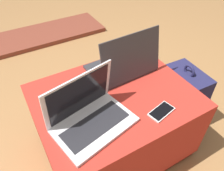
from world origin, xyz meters
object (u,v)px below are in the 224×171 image
object	(u,v)px
laptop_near	(89,115)
laptop_far	(124,64)
cell_phone	(161,111)
backpack	(183,97)

from	to	relation	value
laptop_near	laptop_far	xyz separation A→B (m)	(0.33, 0.24, 0.00)
laptop_far	cell_phone	distance (m)	0.36
cell_phone	laptop_near	bearing A→B (deg)	57.68
laptop_far	laptop_near	bearing A→B (deg)	33.56
laptop_far	backpack	distance (m)	0.53
cell_phone	backpack	size ratio (longest dim) A/B	0.31
laptop_far	backpack	world-z (taller)	laptop_far
laptop_far	backpack	xyz separation A→B (m)	(0.39, -0.16, -0.32)
cell_phone	backpack	distance (m)	0.52
laptop_far	cell_phone	world-z (taller)	laptop_far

